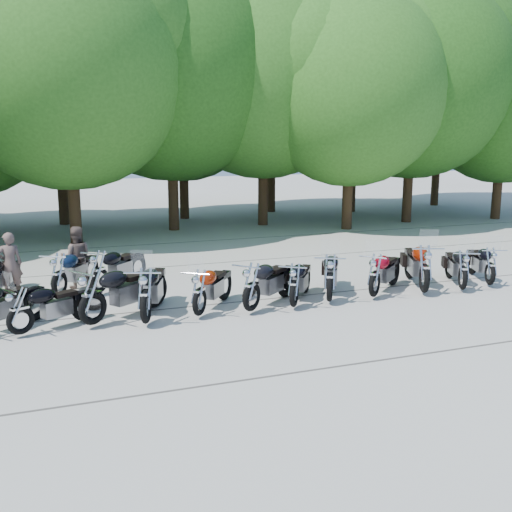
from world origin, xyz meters
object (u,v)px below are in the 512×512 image
object	(u,v)px
motorcycle_1	(20,309)
motorcycle_5	(251,285)
motorcycle_14	(99,270)
rider_1	(76,257)
motorcycle_9	(425,267)
motorcycle_8	(375,274)
motorcycle_10	(463,269)
motorcycle_11	(491,265)
motorcycle_4	(199,291)
motorcycle_6	(294,284)
motorcycle_7	(330,276)
rider_0	(10,264)
motorcycle_3	(145,294)
motorcycle_2	(92,295)
motorcycle_13	(59,274)

from	to	relation	value
motorcycle_1	motorcycle_5	xyz separation A→B (m)	(4.84, -0.08, 0.09)
motorcycle_14	rider_1	distance (m)	1.12
motorcycle_9	motorcycle_8	bearing A→B (deg)	18.61
motorcycle_10	motorcycle_11	size ratio (longest dim) A/B	1.02
motorcycle_4	motorcycle_6	bearing A→B (deg)	-144.60
motorcycle_7	rider_0	distance (m)	7.91
rider_1	motorcycle_6	bearing A→B (deg)	145.75
motorcycle_5	motorcycle_11	bearing A→B (deg)	-128.65
motorcycle_3	motorcycle_10	distance (m)	8.11
motorcycle_2	motorcycle_3	distance (m)	1.09
motorcycle_6	rider_0	size ratio (longest dim) A/B	1.33
motorcycle_1	motorcycle_10	distance (m)	10.57
motorcycle_9	motorcycle_10	distance (m)	1.14
motorcycle_8	motorcycle_3	bearing A→B (deg)	51.15
motorcycle_6	motorcycle_1	bearing A→B (deg)	33.66
rider_0	motorcycle_8	bearing A→B (deg)	151.74
motorcycle_13	motorcycle_3	bearing A→B (deg)	150.94
motorcycle_10	rider_0	size ratio (longest dim) A/B	1.34
motorcycle_1	motorcycle_5	world-z (taller)	motorcycle_5
motorcycle_1	motorcycle_2	bearing A→B (deg)	-113.28
motorcycle_1	motorcycle_9	xyz separation A→B (m)	(9.43, -0.07, 0.15)
motorcycle_3	motorcycle_4	size ratio (longest dim) A/B	1.15
motorcycle_11	motorcycle_3	bearing A→B (deg)	23.62
motorcycle_2	motorcycle_4	world-z (taller)	motorcycle_2
motorcycle_5	motorcycle_9	bearing A→B (deg)	-129.40
motorcycle_8	rider_1	distance (m)	7.69
motorcycle_5	motorcycle_7	size ratio (longest dim) A/B	0.98
motorcycle_5	motorcycle_8	xyz separation A→B (m)	(3.24, 0.12, -0.02)
motorcycle_4	rider_1	distance (m)	4.40
motorcycle_3	motorcycle_7	distance (m)	4.40
motorcycle_4	rider_1	size ratio (longest dim) A/B	1.33
motorcycle_1	motorcycle_6	xyz separation A→B (m)	(5.88, -0.08, 0.03)
motorcycle_2	motorcycle_13	size ratio (longest dim) A/B	1.09
motorcycle_8	motorcycle_6	bearing A→B (deg)	52.26
motorcycle_5	motorcycle_9	world-z (taller)	motorcycle_9
motorcycle_2	motorcycle_7	distance (m)	5.45
motorcycle_6	motorcycle_9	size ratio (longest dim) A/B	0.84
rider_0	motorcycle_14	bearing A→B (deg)	154.78
motorcycle_9	motorcycle_11	xyz separation A→B (m)	(2.12, 0.09, -0.12)
motorcycle_13	rider_0	bearing A→B (deg)	-4.41
motorcycle_4	motorcycle_13	size ratio (longest dim) A/B	0.94
motorcycle_6	motorcycle_10	world-z (taller)	motorcycle_10
motorcycle_3	rider_1	world-z (taller)	rider_1
rider_0	motorcycle_9	bearing A→B (deg)	154.04
motorcycle_6	motorcycle_9	world-z (taller)	motorcycle_9
motorcycle_4	motorcycle_5	bearing A→B (deg)	-146.47
motorcycle_4	motorcycle_5	distance (m)	1.18
motorcycle_1	motorcycle_4	distance (m)	3.66
motorcycle_2	rider_0	xyz separation A→B (m)	(-1.68, 3.35, 0.10)
motorcycle_3	motorcycle_6	bearing A→B (deg)	-158.59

